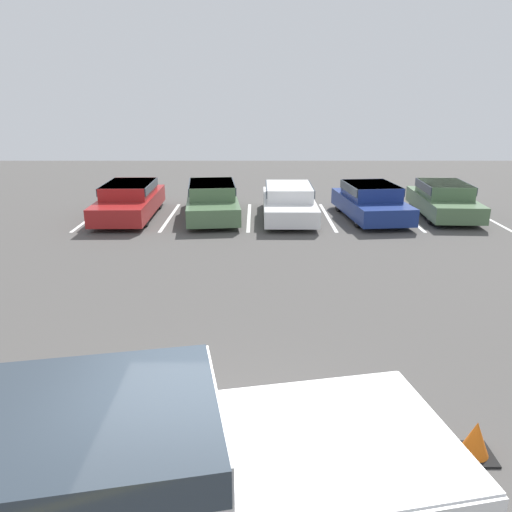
{
  "coord_description": "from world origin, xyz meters",
  "views": [
    {
      "loc": [
        0.38,
        -4.48,
        4.32
      ],
      "look_at": [
        0.42,
        5.75,
        1.0
      ],
      "focal_mm": 35.0,
      "sensor_mm": 36.0,
      "label": 1
    }
  ],
  "objects_px": {
    "parked_sedan_b": "(210,199)",
    "parked_sedan_e": "(442,198)",
    "pickup_truck": "(134,487)",
    "parked_sedan_c": "(287,200)",
    "parked_sedan_d": "(369,200)",
    "traffic_cone": "(473,440)",
    "parked_sedan_a": "(128,199)"
  },
  "relations": [
    {
      "from": "parked_sedan_a",
      "to": "parked_sedan_c",
      "type": "xyz_separation_m",
      "value": [
        5.84,
        -0.12,
        -0.03
      ]
    },
    {
      "from": "traffic_cone",
      "to": "parked_sedan_c",
      "type": "bearing_deg",
      "value": 96.89
    },
    {
      "from": "parked_sedan_a",
      "to": "parked_sedan_b",
      "type": "bearing_deg",
      "value": 90.08
    },
    {
      "from": "parked_sedan_d",
      "to": "pickup_truck",
      "type": "bearing_deg",
      "value": -26.51
    },
    {
      "from": "parked_sedan_b",
      "to": "traffic_cone",
      "type": "xyz_separation_m",
      "value": [
        4.35,
        -12.89,
        -0.45
      ]
    },
    {
      "from": "traffic_cone",
      "to": "pickup_truck",
      "type": "bearing_deg",
      "value": -159.12
    },
    {
      "from": "parked_sedan_d",
      "to": "parked_sedan_c",
      "type": "bearing_deg",
      "value": -98.14
    },
    {
      "from": "pickup_truck",
      "to": "parked_sedan_b",
      "type": "distance_m",
      "value": 14.37
    },
    {
      "from": "traffic_cone",
      "to": "parked_sedan_a",
      "type": "bearing_deg",
      "value": 119.87
    },
    {
      "from": "parked_sedan_e",
      "to": "traffic_cone",
      "type": "bearing_deg",
      "value": -15.14
    },
    {
      "from": "pickup_truck",
      "to": "parked_sedan_b",
      "type": "bearing_deg",
      "value": 81.07
    },
    {
      "from": "parked_sedan_a",
      "to": "parked_sedan_d",
      "type": "distance_m",
      "value": 8.81
    },
    {
      "from": "pickup_truck",
      "to": "parked_sedan_c",
      "type": "xyz_separation_m",
      "value": [
        2.3,
        14.19,
        -0.23
      ]
    },
    {
      "from": "pickup_truck",
      "to": "parked_sedan_d",
      "type": "xyz_separation_m",
      "value": [
        5.27,
        14.08,
        -0.2
      ]
    },
    {
      "from": "parked_sedan_c",
      "to": "parked_sedan_d",
      "type": "relative_size",
      "value": 1.07
    },
    {
      "from": "parked_sedan_d",
      "to": "traffic_cone",
      "type": "bearing_deg",
      "value": -12.45
    },
    {
      "from": "parked_sedan_c",
      "to": "pickup_truck",
      "type": "bearing_deg",
      "value": -8.81
    },
    {
      "from": "pickup_truck",
      "to": "traffic_cone",
      "type": "relative_size",
      "value": 13.19
    },
    {
      "from": "parked_sedan_b",
      "to": "parked_sedan_e",
      "type": "relative_size",
      "value": 1.14
    },
    {
      "from": "parked_sedan_a",
      "to": "traffic_cone",
      "type": "relative_size",
      "value": 9.83
    },
    {
      "from": "parked_sedan_b",
      "to": "parked_sedan_e",
      "type": "xyz_separation_m",
      "value": [
        8.56,
        0.1,
        -0.01
      ]
    },
    {
      "from": "parked_sedan_a",
      "to": "parked_sedan_d",
      "type": "xyz_separation_m",
      "value": [
        8.81,
        -0.23,
        0.0
      ]
    },
    {
      "from": "parked_sedan_a",
      "to": "parked_sedan_d",
      "type": "bearing_deg",
      "value": 87.61
    },
    {
      "from": "parked_sedan_a",
      "to": "parked_sedan_c",
      "type": "bearing_deg",
      "value": 87.96
    },
    {
      "from": "pickup_truck",
      "to": "traffic_cone",
      "type": "distance_m",
      "value": 4.16
    },
    {
      "from": "parked_sedan_c",
      "to": "parked_sedan_d",
      "type": "distance_m",
      "value": 2.97
    },
    {
      "from": "pickup_truck",
      "to": "parked_sedan_b",
      "type": "xyz_separation_m",
      "value": [
        -0.51,
        14.36,
        -0.2
      ]
    },
    {
      "from": "parked_sedan_c",
      "to": "parked_sedan_a",
      "type": "bearing_deg",
      "value": -90.73
    },
    {
      "from": "pickup_truck",
      "to": "parked_sedan_e",
      "type": "bearing_deg",
      "value": 49.93
    },
    {
      "from": "pickup_truck",
      "to": "parked_sedan_e",
      "type": "distance_m",
      "value": 16.56
    },
    {
      "from": "parked_sedan_a",
      "to": "parked_sedan_e",
      "type": "xyz_separation_m",
      "value": [
        11.59,
        0.16,
        -0.01
      ]
    },
    {
      "from": "pickup_truck",
      "to": "parked_sedan_d",
      "type": "distance_m",
      "value": 15.03
    }
  ]
}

